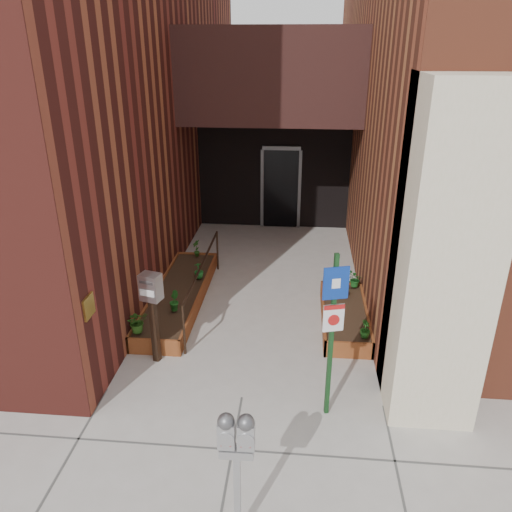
# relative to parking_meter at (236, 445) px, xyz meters

# --- Properties ---
(ground) EXTENTS (80.00, 80.00, 0.00)m
(ground) POSITION_rel_parking_meter_xyz_m (-0.22, 2.15, -1.22)
(ground) COLOR #9E9991
(ground) RESTS_ON ground
(architecture) EXTENTS (20.00, 14.60, 10.00)m
(architecture) POSITION_rel_parking_meter_xyz_m (-0.40, 9.05, 3.76)
(architecture) COLOR maroon
(architecture) RESTS_ON ground
(planter_left) EXTENTS (0.90, 3.60, 0.30)m
(planter_left) POSITION_rel_parking_meter_xyz_m (-1.77, 4.85, -1.09)
(planter_left) COLOR brown
(planter_left) RESTS_ON ground
(planter_right) EXTENTS (0.80, 2.20, 0.30)m
(planter_right) POSITION_rel_parking_meter_xyz_m (1.38, 4.35, -1.09)
(planter_right) COLOR brown
(planter_right) RESTS_ON ground
(handrail) EXTENTS (0.04, 3.34, 0.90)m
(handrail) POSITION_rel_parking_meter_xyz_m (-1.27, 4.80, -0.47)
(handrail) COLOR black
(handrail) RESTS_ON ground
(parking_meter) EXTENTS (0.35, 0.16, 1.57)m
(parking_meter) POSITION_rel_parking_meter_xyz_m (0.00, 0.00, 0.00)
(parking_meter) COLOR #9D9D9F
(parking_meter) RESTS_ON ground
(sign_post) EXTENTS (0.32, 0.12, 2.38)m
(sign_post) POSITION_rel_parking_meter_xyz_m (0.98, 1.94, 0.25)
(sign_post) COLOR #163C19
(sign_post) RESTS_ON ground
(payment_dropbox) EXTENTS (0.35, 0.30, 1.52)m
(payment_dropbox) POSITION_rel_parking_meter_xyz_m (-1.68, 2.94, -0.12)
(payment_dropbox) COLOR black
(payment_dropbox) RESTS_ON ground
(shrub_left_a) EXTENTS (0.47, 0.47, 0.38)m
(shrub_left_a) POSITION_rel_parking_meter_xyz_m (-2.07, 3.28, -0.73)
(shrub_left_a) COLOR #2C601B
(shrub_left_a) RESTS_ON planter_left
(shrub_left_b) EXTENTS (0.25, 0.25, 0.36)m
(shrub_left_b) POSITION_rel_parking_meter_xyz_m (-1.65, 4.04, -0.74)
(shrub_left_b) COLOR #195518
(shrub_left_b) RESTS_ON planter_left
(shrub_left_c) EXTENTS (0.24, 0.24, 0.34)m
(shrub_left_c) POSITION_rel_parking_meter_xyz_m (-1.47, 5.37, -0.75)
(shrub_left_c) COLOR #1B6120
(shrub_left_c) RESTS_ON planter_left
(shrub_left_d) EXTENTS (0.27, 0.27, 0.38)m
(shrub_left_d) POSITION_rel_parking_meter_xyz_m (-1.74, 6.45, -0.73)
(shrub_left_d) COLOR #235A19
(shrub_left_d) RESTS_ON planter_left
(shrub_right_a) EXTENTS (0.22, 0.22, 0.30)m
(shrub_right_a) POSITION_rel_parking_meter_xyz_m (1.63, 3.45, -0.77)
(shrub_right_a) COLOR #1B5418
(shrub_right_a) RESTS_ON planter_right
(shrub_right_b) EXTENTS (0.23, 0.23, 0.37)m
(shrub_right_b) POSITION_rel_parking_meter_xyz_m (1.41, 4.85, -0.73)
(shrub_right_b) COLOR #1C621C
(shrub_right_b) RESTS_ON planter_right
(shrub_right_c) EXTENTS (0.39, 0.39, 0.31)m
(shrub_right_c) POSITION_rel_parking_meter_xyz_m (1.62, 5.25, -0.76)
(shrub_right_c) COLOR #1A5C1F
(shrub_right_c) RESTS_ON planter_right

